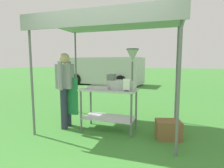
{
  "coord_description": "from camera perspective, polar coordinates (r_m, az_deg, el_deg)",
  "views": [
    {
      "loc": [
        1.13,
        -2.32,
        1.42
      ],
      "look_at": [
        -0.1,
        1.36,
        0.95
      ],
      "focal_mm": 29.17,
      "sensor_mm": 36.0,
      "label": 1
    }
  ],
  "objects": [
    {
      "name": "menu_sign",
      "position": [
        3.43,
        4.54,
        -0.59
      ],
      "size": [
        0.13,
        0.05,
        0.24
      ],
      "color": "black",
      "rests_on": "donut_cart"
    },
    {
      "name": "stall_canopy",
      "position": [
        3.86,
        -0.5,
        18.12
      ],
      "size": [
        2.84,
        1.88,
        2.27
      ],
      "color": "slate",
      "rests_on": "ground"
    },
    {
      "name": "donut_tray",
      "position": [
        3.75,
        -3.65,
        -1.11
      ],
      "size": [
        0.44,
        0.28,
        0.07
      ],
      "color": "#B7B7BC",
      "rests_on": "donut_cart"
    },
    {
      "name": "van_silver",
      "position": [
        11.67,
        -2.53,
        4.23
      ],
      "size": [
        4.99,
        2.44,
        1.69
      ],
      "color": "#BCBCC1",
      "rests_on": "ground"
    },
    {
      "name": "supply_crate",
      "position": [
        3.64,
        17.2,
        -13.48
      ],
      "size": [
        0.52,
        0.45,
        0.34
      ],
      "color": "brown",
      "rests_on": "ground"
    },
    {
      "name": "donut_fryer",
      "position": [
        3.66,
        3.75,
        2.66
      ],
      "size": [
        0.62,
        0.28,
        0.81
      ],
      "color": "#B7B7BC",
      "rests_on": "donut_cart"
    },
    {
      "name": "ground_plane",
      "position": [
        8.52,
        10.55,
        -2.82
      ],
      "size": [
        70.0,
        70.0,
        0.0
      ],
      "primitive_type": "plane",
      "color": "#3D7F33"
    },
    {
      "name": "vendor",
      "position": [
        4.03,
        -14.35,
        -0.72
      ],
      "size": [
        0.46,
        0.54,
        1.61
      ],
      "color": "#2D3347",
      "rests_on": "ground"
    },
    {
      "name": "donut_cart",
      "position": [
        3.77,
        -0.96,
        -5.13
      ],
      "size": [
        1.15,
        0.57,
        0.88
      ],
      "color": "#B7B7BC",
      "rests_on": "ground"
    }
  ]
}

